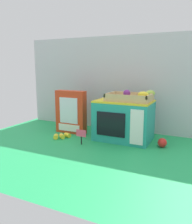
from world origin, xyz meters
name	(u,v)px	position (x,y,z in m)	size (l,w,h in m)	color
ground_plane	(102,138)	(0.00, 0.00, 0.00)	(1.70, 1.70, 0.00)	#219E54
display_back_panel	(117,84)	(0.00, 0.29, 0.37)	(1.61, 0.03, 0.74)	#B7BABF
toy_microwave	(124,120)	(0.15, 0.04, 0.14)	(0.38, 0.26, 0.28)	teal
food_groups_crate	(131,97)	(0.20, 0.04, 0.30)	(0.31, 0.22, 0.07)	tan
cookie_set_box	(71,112)	(-0.28, 0.03, 0.16)	(0.24, 0.07, 0.33)	red
price_sign	(81,135)	(-0.07, -0.19, 0.07)	(0.07, 0.01, 0.10)	black
loose_toy_banana	(62,136)	(-0.26, -0.13, 0.02)	(0.11, 0.12, 0.03)	yellow
loose_toy_apple	(162,143)	(0.42, -0.01, 0.03)	(0.06, 0.06, 0.06)	red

